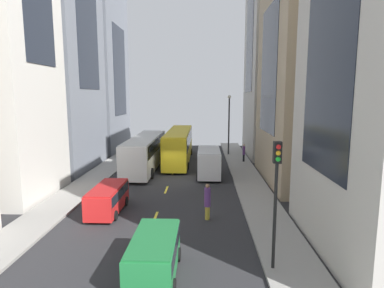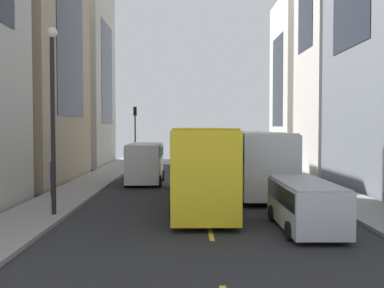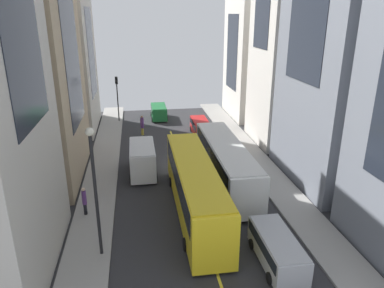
# 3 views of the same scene
# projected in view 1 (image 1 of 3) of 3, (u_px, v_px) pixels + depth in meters

# --- Properties ---
(ground_plane) EXTENTS (40.63, 40.63, 0.00)m
(ground_plane) POSITION_uv_depth(u_px,v_px,m) (170.00, 180.00, 28.99)
(ground_plane) COLOR #28282B
(sidewalk_west) EXTENTS (2.68, 44.00, 0.15)m
(sidewalk_west) POSITION_uv_depth(u_px,v_px,m) (94.00, 179.00, 29.23)
(sidewalk_west) COLOR gray
(sidewalk_west) RESTS_ON ground
(sidewalk_east) EXTENTS (2.68, 44.00, 0.15)m
(sidewalk_east) POSITION_uv_depth(u_px,v_px,m) (248.00, 180.00, 28.72)
(sidewalk_east) COLOR gray
(sidewalk_east) RESTS_ON ground
(lane_stripe_1) EXTENTS (0.16, 2.00, 0.01)m
(lane_stripe_1) POSITION_uv_depth(u_px,v_px,m) (135.00, 269.00, 14.17)
(lane_stripe_1) COLOR yellow
(lane_stripe_1) RESTS_ON ground
(lane_stripe_2) EXTENTS (0.16, 2.00, 0.01)m
(lane_stripe_2) POSITION_uv_depth(u_px,v_px,m) (155.00, 218.00, 20.09)
(lane_stripe_2) COLOR yellow
(lane_stripe_2) RESTS_ON ground
(lane_stripe_3) EXTENTS (0.16, 2.00, 0.01)m
(lane_stripe_3) POSITION_uv_depth(u_px,v_px,m) (166.00, 190.00, 26.02)
(lane_stripe_3) COLOR yellow
(lane_stripe_3) RESTS_ON ground
(lane_stripe_4) EXTENTS (0.16, 2.00, 0.01)m
(lane_stripe_4) POSITION_uv_depth(u_px,v_px,m) (173.00, 172.00, 31.95)
(lane_stripe_4) COLOR yellow
(lane_stripe_4) RESTS_ON ground
(lane_stripe_5) EXTENTS (0.16, 2.00, 0.01)m
(lane_stripe_5) POSITION_uv_depth(u_px,v_px,m) (178.00, 160.00, 37.88)
(lane_stripe_5) COLOR yellow
(lane_stripe_5) RESTS_ON ground
(lane_stripe_6) EXTENTS (0.16, 2.00, 0.01)m
(lane_stripe_6) POSITION_uv_depth(u_px,v_px,m) (182.00, 151.00, 43.81)
(lane_stripe_6) COLOR yellow
(lane_stripe_6) RESTS_ON ground
(lane_stripe_7) EXTENTS (0.16, 2.00, 0.01)m
(lane_stripe_7) POSITION_uv_depth(u_px,v_px,m) (184.00, 145.00, 49.74)
(lane_stripe_7) COLOR yellow
(lane_stripe_7) RESTS_ON ground
(building_west_3) EXTENTS (8.89, 10.97, 21.49)m
(building_west_3) POSITION_uv_depth(u_px,v_px,m) (88.00, 72.00, 44.05)
(building_west_3) COLOR slate
(building_west_3) RESTS_ON ground
(building_east_1) EXTENTS (8.84, 11.82, 19.38)m
(building_east_1) POSITION_uv_depth(u_px,v_px,m) (321.00, 70.00, 27.35)
(building_east_1) COLOR tan
(building_east_1) RESTS_ON ground
(building_east_2) EXTENTS (8.77, 10.13, 35.40)m
(building_east_2) POSITION_uv_depth(u_px,v_px,m) (287.00, 9.00, 38.46)
(building_east_2) COLOR #B7B2A8
(building_east_2) RESTS_ON ground
(city_bus_white) EXTENTS (2.80, 12.50, 3.35)m
(city_bus_white) POSITION_uv_depth(u_px,v_px,m) (145.00, 150.00, 33.06)
(city_bus_white) COLOR silver
(city_bus_white) RESTS_ON ground
(streetcar_yellow) EXTENTS (2.70, 13.38, 3.59)m
(streetcar_yellow) POSITION_uv_depth(u_px,v_px,m) (179.00, 143.00, 36.97)
(streetcar_yellow) COLOR yellow
(streetcar_yellow) RESTS_ON ground
(delivery_van_white) EXTENTS (2.25, 5.03, 2.58)m
(delivery_van_white) POSITION_uv_depth(u_px,v_px,m) (209.00, 161.00, 30.09)
(delivery_van_white) COLOR white
(delivery_van_white) RESTS_ON ground
(car_red_0) EXTENTS (1.87, 4.43, 1.74)m
(car_red_0) POSITION_uv_depth(u_px,v_px,m) (108.00, 197.00, 20.87)
(car_red_0) COLOR red
(car_red_0) RESTS_ON ground
(car_silver_1) EXTENTS (1.99, 4.72, 1.71)m
(car_silver_1) POSITION_uv_depth(u_px,v_px,m) (156.00, 144.00, 43.28)
(car_silver_1) COLOR #B7BABF
(car_silver_1) RESTS_ON ground
(car_green_2) EXTENTS (2.02, 4.11, 1.74)m
(car_green_2) POSITION_uv_depth(u_px,v_px,m) (154.00, 253.00, 13.50)
(car_green_2) COLOR #1E7238
(car_green_2) RESTS_ON ground
(pedestrian_crossing_near) EXTENTS (0.39, 0.39, 2.25)m
(pedestrian_crossing_near) POSITION_uv_depth(u_px,v_px,m) (207.00, 201.00, 19.66)
(pedestrian_crossing_near) COLOR gold
(pedestrian_crossing_near) RESTS_ON ground
(pedestrian_walking_far) EXTENTS (0.30, 0.30, 1.98)m
(pedestrian_walking_far) POSITION_uv_depth(u_px,v_px,m) (244.00, 152.00, 36.27)
(pedestrian_walking_far) COLOR black
(pedestrian_walking_far) RESTS_ON ground
(traffic_light_near_corner) EXTENTS (0.32, 0.44, 5.53)m
(traffic_light_near_corner) POSITION_uv_depth(u_px,v_px,m) (276.00, 181.00, 13.40)
(traffic_light_near_corner) COLOR black
(traffic_light_near_corner) RESTS_ON ground
(streetlamp_near) EXTENTS (0.44, 0.44, 7.43)m
(streetlamp_near) POSITION_uv_depth(u_px,v_px,m) (229.00, 119.00, 40.23)
(streetlamp_near) COLOR black
(streetlamp_near) RESTS_ON ground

